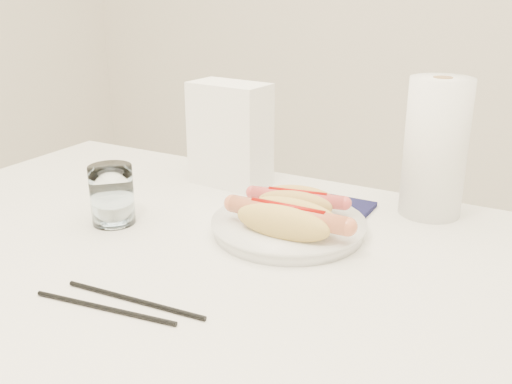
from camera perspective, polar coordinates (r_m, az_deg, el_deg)
The scene contains 10 objects.
table at distance 0.95m, azimuth -6.06°, elevation -8.58°, with size 1.20×0.80×0.75m.
plate at distance 0.97m, azimuth 3.18°, elevation -3.48°, with size 0.24×0.24×0.02m, color white.
hotdog_left at distance 0.99m, azimuth 4.04°, elevation -0.91°, with size 0.16×0.08×0.04m.
hotdog_right at distance 0.91m, azimuth 3.07°, elevation -2.68°, with size 0.20×0.08×0.05m.
water_glass at distance 1.02m, azimuth -13.85°, elevation -0.27°, with size 0.07×0.07×0.10m, color white.
chopstick_near at distance 0.79m, azimuth -11.74°, elevation -10.25°, with size 0.01×0.01×0.21m, color black.
chopstick_far at distance 0.78m, azimuth -14.53°, elevation -10.87°, with size 0.01×0.01×0.21m, color black.
napkin_box at distance 1.17m, azimuth -2.55°, elevation 5.61°, with size 0.15×0.09×0.21m, color white.
navy_napkin at distance 1.05m, azimuth 6.19°, elevation -1.82°, with size 0.16×0.16×0.01m, color #111136.
paper_towel_roll at distance 1.06m, azimuth 17.07°, elevation 4.12°, with size 0.11×0.11×0.24m, color white.
Camera 1 is at (0.49, -0.68, 1.14)m, focal length 41.09 mm.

